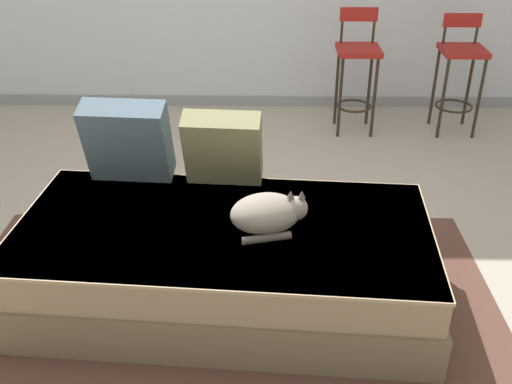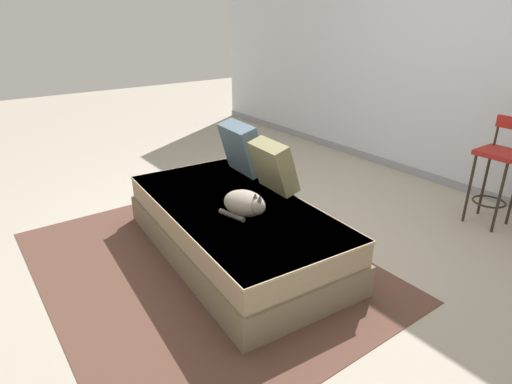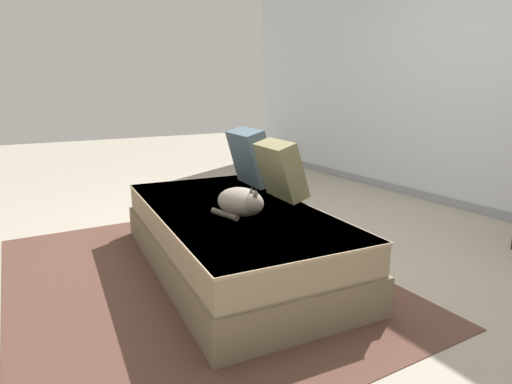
{
  "view_description": "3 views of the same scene",
  "coord_description": "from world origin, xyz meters",
  "px_view_note": "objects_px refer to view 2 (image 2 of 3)",
  "views": [
    {
      "loc": [
        0.19,
        -2.73,
        1.9
      ],
      "look_at": [
        0.15,
        -0.3,
        0.54
      ],
      "focal_mm": 42.0,
      "sensor_mm": 36.0,
      "label": 1
    },
    {
      "loc": [
        2.43,
        -1.96,
        1.73
      ],
      "look_at": [
        0.15,
        -0.3,
        0.54
      ],
      "focal_mm": 30.0,
      "sensor_mm": 36.0,
      "label": 2
    },
    {
      "loc": [
        2.39,
        -1.59,
        1.17
      ],
      "look_at": [
        0.15,
        -0.3,
        0.54
      ],
      "focal_mm": 30.0,
      "sensor_mm": 36.0,
      "label": 3
    }
  ],
  "objects_px": {
    "throw_pillow_middle": "(274,166)",
    "bar_stool_near_window": "(498,165)",
    "throw_pillow_corner": "(242,148)",
    "couch": "(234,228)",
    "cat": "(245,204)"
  },
  "relations": [
    {
      "from": "cat",
      "to": "throw_pillow_middle",
      "type": "bearing_deg",
      "value": 118.06
    },
    {
      "from": "throw_pillow_corner",
      "to": "bar_stool_near_window",
      "type": "height_order",
      "value": "bar_stool_near_window"
    },
    {
      "from": "bar_stool_near_window",
      "to": "throw_pillow_middle",
      "type": "bearing_deg",
      "value": -117.95
    },
    {
      "from": "throw_pillow_middle",
      "to": "bar_stool_near_window",
      "type": "relative_size",
      "value": 0.44
    },
    {
      "from": "couch",
      "to": "bar_stool_near_window",
      "type": "relative_size",
      "value": 2.18
    },
    {
      "from": "throw_pillow_corner",
      "to": "cat",
      "type": "height_order",
      "value": "throw_pillow_corner"
    },
    {
      "from": "couch",
      "to": "throw_pillow_middle",
      "type": "bearing_deg",
      "value": 93.01
    },
    {
      "from": "couch",
      "to": "throw_pillow_corner",
      "type": "height_order",
      "value": "throw_pillow_corner"
    },
    {
      "from": "couch",
      "to": "bar_stool_near_window",
      "type": "height_order",
      "value": "bar_stool_near_window"
    },
    {
      "from": "throw_pillow_corner",
      "to": "bar_stool_near_window",
      "type": "distance_m",
      "value": 2.17
    },
    {
      "from": "couch",
      "to": "throw_pillow_middle",
      "type": "relative_size",
      "value": 4.92
    },
    {
      "from": "throw_pillow_middle",
      "to": "bar_stool_near_window",
      "type": "xyz_separation_m",
      "value": [
        0.9,
        1.7,
        -0.09
      ]
    },
    {
      "from": "couch",
      "to": "throw_pillow_corner",
      "type": "bearing_deg",
      "value": 139.76
    },
    {
      "from": "couch",
      "to": "throw_pillow_middle",
      "type": "distance_m",
      "value": 0.57
    },
    {
      "from": "throw_pillow_middle",
      "to": "throw_pillow_corner",
      "type": "bearing_deg",
      "value": 175.91
    }
  ]
}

